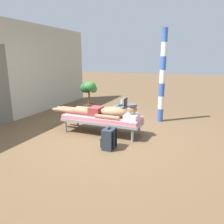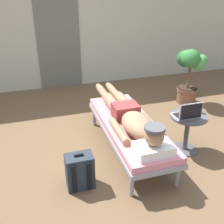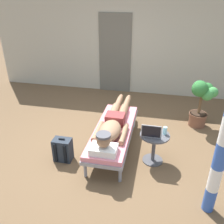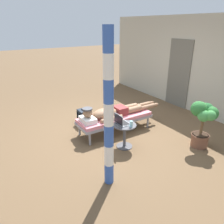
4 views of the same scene
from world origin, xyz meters
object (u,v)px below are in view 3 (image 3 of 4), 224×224
(person_reclining, at_px, (113,124))
(drink_glass, at_px, (165,131))
(backpack, at_px, (63,150))
(side_table, at_px, (154,143))
(lounge_chair, at_px, (113,132))
(laptop, at_px, (151,133))
(potted_plant, at_px, (201,97))

(person_reclining, bearing_deg, drink_glass, -8.33)
(backpack, bearing_deg, person_reclining, 30.63)
(drink_glass, height_order, backpack, drink_glass)
(backpack, bearing_deg, side_table, 10.47)
(side_table, relative_size, drink_glass, 4.10)
(lounge_chair, xyz_separation_m, drink_glass, (0.87, -0.17, 0.24))
(person_reclining, height_order, laptop, laptop)
(laptop, bearing_deg, backpack, -171.10)
(lounge_chair, xyz_separation_m, side_table, (0.72, -0.22, 0.01))
(person_reclining, bearing_deg, laptop, -18.89)
(side_table, distance_m, potted_plant, 1.64)
(drink_glass, bearing_deg, lounge_chair, 168.87)
(backpack, height_order, potted_plant, potted_plant)
(laptop, bearing_deg, lounge_chair, 157.78)
(side_table, height_order, drink_glass, drink_glass)
(side_table, height_order, backpack, side_table)
(potted_plant, bearing_deg, laptop, -122.07)
(potted_plant, bearing_deg, drink_glass, -117.26)
(laptop, height_order, drink_glass, laptop)
(lounge_chair, height_order, person_reclining, person_reclining)
(lounge_chair, distance_m, backpack, 0.92)
(person_reclining, xyz_separation_m, potted_plant, (1.56, 1.20, 0.13))
(lounge_chair, bearing_deg, drink_glass, -11.13)
(lounge_chair, xyz_separation_m, potted_plant, (1.56, 1.16, 0.31))
(drink_glass, bearing_deg, backpack, -168.85)
(side_table, bearing_deg, person_reclining, 166.35)
(drink_glass, bearing_deg, side_table, -162.33)
(side_table, xyz_separation_m, drink_glass, (0.15, 0.05, 0.23))
(person_reclining, xyz_separation_m, drink_glass, (0.87, -0.13, 0.07))
(person_reclining, height_order, potted_plant, potted_plant)
(side_table, distance_m, laptop, 0.24)
(side_table, xyz_separation_m, laptop, (-0.06, -0.05, 0.23))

